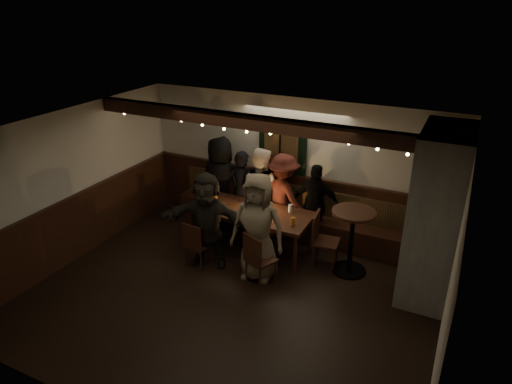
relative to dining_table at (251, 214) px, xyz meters
The scene contains 13 objects.
room 1.46m from the dining_table, ahead, with size 6.02×5.01×2.62m.
dining_table is the anchor object (origin of this frame).
chair_near_left 1.12m from the dining_table, 121.82° to the right, with size 0.40×0.40×0.83m.
chair_near_right 1.12m from the dining_table, 58.59° to the right, with size 0.54×0.54×0.90m.
chair_end 1.30m from the dining_table, ahead, with size 0.46×0.46×0.93m.
high_top 1.80m from the dining_table, ahead, with size 0.70×0.70×1.12m.
person_a 1.20m from the dining_table, 146.36° to the left, with size 0.88×0.57×1.80m, color black.
person_b 0.85m from the dining_table, 128.00° to the left, with size 0.59×0.38×1.60m, color black.
person_c 0.73m from the dining_table, 102.97° to the left, with size 0.82×0.64×1.70m, color beige.
person_d 0.82m from the dining_table, 68.14° to the left, with size 1.05×0.61×1.63m, color #411813.
person_e 1.21m from the dining_table, 38.96° to the left, with size 0.89×0.37×1.53m, color black.
person_f 0.88m from the dining_table, 120.07° to the right, with size 1.55×0.49×1.67m, color black.
person_g 0.90m from the dining_table, 56.14° to the right, with size 0.88×0.57×1.80m, color #7C6B54.
Camera 1 is at (2.90, -5.06, 4.31)m, focal length 32.00 mm.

